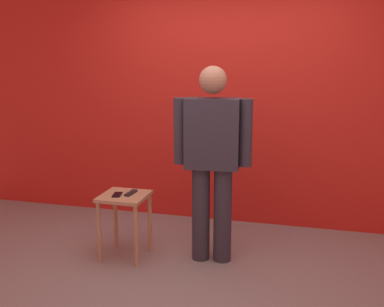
% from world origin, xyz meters
% --- Properties ---
extents(ground_plane, '(12.00, 12.00, 0.00)m').
position_xyz_m(ground_plane, '(0.00, 0.00, 0.00)').
color(ground_plane, gray).
extents(back_wall_red, '(6.00, 0.12, 3.37)m').
position_xyz_m(back_wall_red, '(0.00, 1.64, 1.68)').
color(back_wall_red, red).
rests_on(back_wall_red, ground_plane).
extents(standing_person, '(0.68, 0.26, 1.70)m').
position_xyz_m(standing_person, '(0.06, 0.58, 0.95)').
color(standing_person, '#2D2D38').
rests_on(standing_person, ground_plane).
extents(side_table, '(0.40, 0.40, 0.58)m').
position_xyz_m(side_table, '(-0.70, 0.44, 0.46)').
color(side_table, tan).
rests_on(side_table, ground_plane).
extents(cell_phone, '(0.10, 0.16, 0.01)m').
position_xyz_m(cell_phone, '(-0.75, 0.41, 0.59)').
color(cell_phone, black).
rests_on(cell_phone, side_table).
extents(tv_remote, '(0.06, 0.17, 0.02)m').
position_xyz_m(tv_remote, '(-0.65, 0.47, 0.59)').
color(tv_remote, black).
rests_on(tv_remote, side_table).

